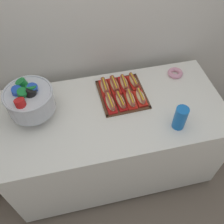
{
  "coord_description": "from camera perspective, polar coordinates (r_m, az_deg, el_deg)",
  "views": [
    {
      "loc": [
        -0.26,
        -1.1,
        2.17
      ],
      "look_at": [
        -0.02,
        -0.01,
        0.79
      ],
      "focal_mm": 40.72,
      "sensor_mm": 36.0,
      "label": 1
    }
  ],
  "objects": [
    {
      "name": "buffet_table",
      "position": [
        2.09,
        0.35,
        -6.11
      ],
      "size": [
        1.6,
        0.76,
        0.78
      ],
      "color": "white",
      "rests_on": "ground_plane"
    },
    {
      "name": "ground_plane",
      "position": [
        2.44,
        0.3,
        -11.32
      ],
      "size": [
        10.0,
        10.0,
        0.0
      ],
      "primitive_type": "plane",
      "color": "#7A6B5B"
    },
    {
      "name": "hot_dog_0",
      "position": [
        1.78,
        -0.41,
        2.11
      ],
      "size": [
        0.07,
        0.18,
        0.06
      ],
      "color": "red",
      "rests_on": "serving_tray"
    },
    {
      "name": "hot_dog_6",
      "position": [
        1.92,
        2.72,
        6.46
      ],
      "size": [
        0.07,
        0.17,
        0.06
      ],
      "color": "red",
      "rests_on": "serving_tray"
    },
    {
      "name": "serving_tray",
      "position": [
        1.88,
        2.3,
        3.95
      ],
      "size": [
        0.34,
        0.37,
        0.01
      ],
      "color": "#56331E",
      "rests_on": "buffet_table"
    },
    {
      "name": "back_wall",
      "position": [
        1.84,
        -3.39,
        22.96
      ],
      "size": [
        6.0,
        0.1,
        2.6
      ],
      "primitive_type": "cube",
      "color": "silver",
      "rests_on": "ground_plane"
    },
    {
      "name": "punch_bowl",
      "position": [
        1.73,
        -18.02,
        2.64
      ],
      "size": [
        0.32,
        0.32,
        0.27
      ],
      "color": "silver",
      "rests_on": "buffet_table"
    },
    {
      "name": "hot_dog_4",
      "position": [
        1.89,
        -1.65,
        5.71
      ],
      "size": [
        0.07,
        0.17,
        0.06
      ],
      "color": "red",
      "rests_on": "serving_tray"
    },
    {
      "name": "donut",
      "position": [
        2.09,
        14.01,
        8.5
      ],
      "size": [
        0.12,
        0.12,
        0.03
      ],
      "color": "pink",
      "rests_on": "buffet_table"
    },
    {
      "name": "hot_dog_5",
      "position": [
        1.91,
        0.55,
        6.11
      ],
      "size": [
        0.08,
        0.17,
        0.06
      ],
      "color": "red",
      "rests_on": "serving_tray"
    },
    {
      "name": "hot_dog_1",
      "position": [
        1.8,
        1.91,
        2.51
      ],
      "size": [
        0.07,
        0.17,
        0.06
      ],
      "color": "#B21414",
      "rests_on": "serving_tray"
    },
    {
      "name": "hot_dog_2",
      "position": [
        1.81,
        4.19,
        2.97
      ],
      "size": [
        0.07,
        0.17,
        0.06
      ],
      "color": "red",
      "rests_on": "serving_tray"
    },
    {
      "name": "hot_dog_3",
      "position": [
        1.84,
        6.42,
        3.36
      ],
      "size": [
        0.07,
        0.16,
        0.06
      ],
      "color": "red",
      "rests_on": "serving_tray"
    },
    {
      "name": "cup_stack",
      "position": [
        1.69,
        15.07,
        -1.27
      ],
      "size": [
        0.08,
        0.08,
        0.17
      ],
      "color": "blue",
      "rests_on": "buffet_table"
    },
    {
      "name": "hot_dog_7",
      "position": [
        1.94,
        4.87,
        6.88
      ],
      "size": [
        0.07,
        0.16,
        0.06
      ],
      "color": "red",
      "rests_on": "serving_tray"
    }
  ]
}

